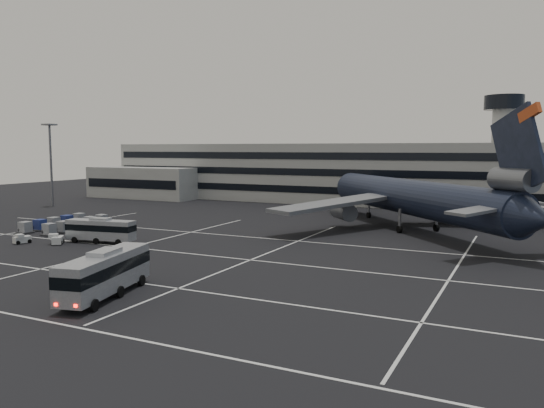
{
  "coord_description": "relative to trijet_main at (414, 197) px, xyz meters",
  "views": [
    {
      "loc": [
        40.81,
        -49.13,
        12.89
      ],
      "look_at": [
        7.81,
        18.27,
        5.0
      ],
      "focal_mm": 35.0,
      "sensor_mm": 36.0,
      "label": 1
    }
  ],
  "objects": [
    {
      "name": "uld_cluster",
      "position": [
        -50.56,
        -22.75,
        -4.38
      ],
      "size": [
        7.48,
        14.02,
        1.77
      ],
      "rotation": [
        0.0,
        0.0,
        0.06
      ],
      "color": "#2D2D30",
      "rests_on": "ground"
    },
    {
      "name": "tug_a",
      "position": [
        -45.61,
        -34.92,
        -4.65
      ],
      "size": [
        1.8,
        2.35,
        1.34
      ],
      "rotation": [
        0.0,
        0.0,
        -0.29
      ],
      "color": "beige",
      "rests_on": "ground"
    },
    {
      "name": "bus_near",
      "position": [
        -16.55,
        -49.63,
        -2.98
      ],
      "size": [
        5.36,
        12.06,
        4.15
      ],
      "rotation": [
        0.0,
        0.0,
        0.23
      ],
      "color": "gray",
      "rests_on": "ground"
    },
    {
      "name": "lane_markings",
      "position": [
        -23.54,
        -33.95,
        -5.24
      ],
      "size": [
        90.0,
        55.62,
        0.01
      ],
      "color": "silver",
      "rests_on": "ground"
    },
    {
      "name": "lightpole_left",
      "position": [
        -79.49,
        0.32,
        6.57
      ],
      "size": [
        2.4,
        2.4,
        18.28
      ],
      "color": "slate",
      "rests_on": "ground"
    },
    {
      "name": "tug_b",
      "position": [
        -40.72,
        -33.18,
        -4.61
      ],
      "size": [
        2.46,
        2.59,
        1.45
      ],
      "rotation": [
        0.0,
        0.0,
        0.68
      ],
      "color": "beige",
      "rests_on": "ground"
    },
    {
      "name": "bus_far",
      "position": [
        -36.26,
        -29.77,
        -3.36
      ],
      "size": [
        10.03,
        3.92,
        3.45
      ],
      "rotation": [
        0.0,
        0.0,
        1.74
      ],
      "color": "gray",
      "rests_on": "ground"
    },
    {
      "name": "trijet_main",
      "position": [
        0.0,
        0.0,
        0.0
      ],
      "size": [
        42.66,
        46.62,
        18.08
      ],
      "rotation": [
        0.0,
        0.0,
        0.72
      ],
      "color": "black",
      "rests_on": "ground"
    },
    {
      "name": "terminal",
      "position": [
        -27.44,
        36.47,
        1.68
      ],
      "size": [
        125.0,
        26.0,
        24.0
      ],
      "color": "gray",
      "rests_on": "ground"
    },
    {
      "name": "hills",
      "position": [
        -6.5,
        135.32,
        -17.32
      ],
      "size": [
        352.0,
        180.0,
        44.0
      ],
      "color": "#38332B",
      "rests_on": "ground"
    },
    {
      "name": "ground",
      "position": [
        -24.49,
        -34.68,
        -5.25
      ],
      "size": [
        260.0,
        260.0,
        0.0
      ],
      "primitive_type": "plane",
      "color": "black",
      "rests_on": "ground"
    }
  ]
}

